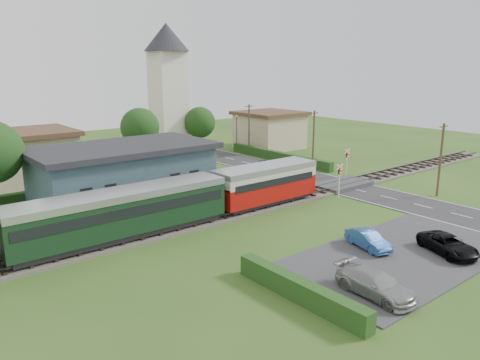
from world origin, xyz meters
TOP-DOWN VIEW (x-y plane):
  - ground at (0.00, 0.00)m, footprint 120.00×120.00m
  - railway_track at (0.00, 2.00)m, footprint 76.00×3.20m
  - road at (10.00, 0.00)m, footprint 6.00×70.00m
  - car_park at (-1.50, -12.00)m, footprint 17.00×9.00m
  - crossing_deck at (10.00, 2.00)m, footprint 6.20×3.40m
  - platform at (-10.00, 5.20)m, footprint 30.00×3.00m
  - equipment_hut at (-18.00, 5.20)m, footprint 2.30×2.30m
  - station_building at (-10.00, 10.99)m, footprint 16.00×9.00m
  - train at (-17.61, 2.00)m, footprint 43.20×2.90m
  - church_tower at (5.00, 28.00)m, footprint 6.00×6.00m
  - house_west at (-15.00, 25.00)m, footprint 10.80×8.80m
  - house_east at (20.00, 24.00)m, footprint 8.80×8.80m
  - hedge_carpark at (-11.00, -12.00)m, footprint 0.80×9.00m
  - hedge_roadside at (14.20, 16.00)m, footprint 0.80×18.00m
  - hedge_station at (-10.00, 15.50)m, footprint 22.00×0.80m
  - tree_b at (-2.00, 23.00)m, footprint 4.60×4.60m
  - tree_c at (8.00, 25.00)m, footprint 4.20×4.20m
  - utility_pole_b at (14.20, -6.00)m, footprint 1.40×0.22m
  - utility_pole_c at (14.20, 10.00)m, footprint 1.40×0.22m
  - utility_pole_d at (14.20, 22.00)m, footprint 1.40×0.22m
  - crossing_signal_near at (6.40, -0.41)m, footprint 0.84×0.28m
  - crossing_signal_far at (13.60, 4.39)m, footprint 0.84×0.28m
  - streetlamp_east at (16.00, 27.00)m, footprint 0.30×0.30m
  - car_on_road at (9.59, 13.43)m, footprint 3.34×1.71m
  - car_park_blue at (-2.13, -9.89)m, footprint 2.17×3.85m
  - car_park_silver at (-7.50, -14.25)m, footprint 2.17×4.82m
  - car_park_dark at (1.22, -13.80)m, footprint 3.53×4.84m
  - pedestrian_near at (-5.04, 5.51)m, footprint 0.58×0.43m
  - pedestrian_far at (-15.20, 4.41)m, footprint 0.76×0.97m

SIDE VIEW (x-z plane):
  - ground at x=0.00m, z-range 0.00..0.00m
  - road at x=10.00m, z-range 0.00..0.05m
  - car_park at x=-1.50m, z-range 0.00..0.08m
  - railway_track at x=0.00m, z-range -0.13..0.36m
  - crossing_deck at x=10.00m, z-range 0.00..0.45m
  - platform at x=-10.00m, z-range 0.00..0.45m
  - car_on_road at x=9.59m, z-range 0.05..1.14m
  - hedge_carpark at x=-11.00m, z-range 0.00..1.20m
  - hedge_roadside at x=14.20m, z-range 0.00..1.20m
  - hedge_station at x=-10.00m, z-range 0.00..1.30m
  - car_park_blue at x=-2.13m, z-range 0.08..1.28m
  - car_park_dark at x=1.22m, z-range 0.08..1.30m
  - car_park_silver at x=-7.50m, z-range 0.08..1.45m
  - pedestrian_near at x=-5.04m, z-range 0.45..1.92m
  - pedestrian_far at x=-15.20m, z-range 0.45..2.41m
  - equipment_hut at x=-18.00m, z-range 0.47..3.02m
  - crossing_signal_near at x=6.40m, z-range 0.50..3.78m
  - crossing_signal_far at x=13.60m, z-range 0.50..3.78m
  - train at x=-17.61m, z-range 0.48..3.88m
  - station_building at x=-10.00m, z-range 0.04..5.34m
  - house_west at x=-15.00m, z-range 0.04..5.54m
  - house_east at x=20.00m, z-range 0.05..5.55m
  - streetlamp_east at x=16.00m, z-range 0.46..5.62m
  - utility_pole_b at x=14.20m, z-range 0.13..7.13m
  - utility_pole_c at x=14.20m, z-range 0.13..7.13m
  - utility_pole_d at x=14.20m, z-range 0.13..7.13m
  - tree_c at x=8.00m, z-range 1.26..8.04m
  - tree_b at x=-2.00m, z-range 1.35..8.69m
  - church_tower at x=5.00m, z-range 1.43..19.03m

